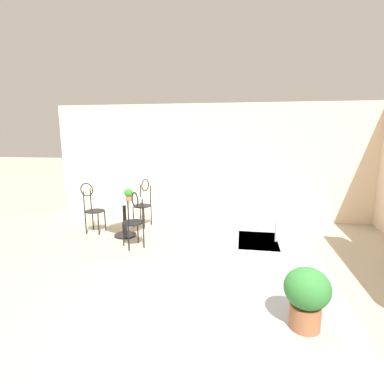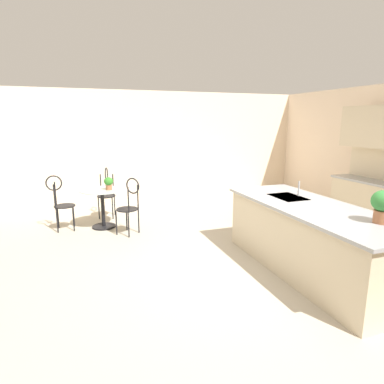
{
  "view_description": "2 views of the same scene",
  "coord_description": "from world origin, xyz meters",
  "px_view_note": "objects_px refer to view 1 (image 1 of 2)",
  "views": [
    {
      "loc": [
        2.76,
        0.65,
        2.02
      ],
      "look_at": [
        -1.61,
        -0.08,
        1.14
      ],
      "focal_mm": 27.61,
      "sensor_mm": 36.0,
      "label": 1
    },
    {
      "loc": [
        3.66,
        -2.05,
        2.01
      ],
      "look_at": [
        -1.16,
        -0.31,
        0.89
      ],
      "focal_mm": 30.69,
      "sensor_mm": 36.0,
      "label": 2
    }
  ],
  "objects_px": {
    "bistro_table": "(124,214)",
    "chair_by_island": "(134,217)",
    "chair_near_window": "(92,206)",
    "potted_plant_on_table": "(128,194)",
    "chair_toward_desk": "(143,200)",
    "potted_plant_counter_far": "(307,294)"
  },
  "relations": [
    {
      "from": "bistro_table",
      "to": "chair_by_island",
      "type": "distance_m",
      "value": 0.72
    },
    {
      "from": "chair_by_island",
      "to": "potted_plant_counter_far",
      "type": "bearing_deg",
      "value": 35.19
    },
    {
      "from": "chair_by_island",
      "to": "bistro_table",
      "type": "bearing_deg",
      "value": -144.25
    },
    {
      "from": "bistro_table",
      "to": "chair_by_island",
      "type": "height_order",
      "value": "chair_by_island"
    },
    {
      "from": "chair_by_island",
      "to": "potted_plant_counter_far",
      "type": "height_order",
      "value": "potted_plant_counter_far"
    },
    {
      "from": "chair_near_window",
      "to": "chair_by_island",
      "type": "xyz_separation_m",
      "value": [
        0.67,
        1.15,
        0.0
      ]
    },
    {
      "from": "chair_near_window",
      "to": "chair_by_island",
      "type": "relative_size",
      "value": 1.0
    },
    {
      "from": "chair_by_island",
      "to": "chair_toward_desk",
      "type": "relative_size",
      "value": 1.0
    },
    {
      "from": "chair_toward_desk",
      "to": "potted_plant_counter_far",
      "type": "bearing_deg",
      "value": 29.21
    },
    {
      "from": "chair_by_island",
      "to": "potted_plant_on_table",
      "type": "distance_m",
      "value": 0.67
    },
    {
      "from": "potted_plant_on_table",
      "to": "potted_plant_counter_far",
      "type": "xyz_separation_m",
      "value": [
        3.68,
        2.52,
        0.25
      ]
    },
    {
      "from": "bistro_table",
      "to": "potted_plant_on_table",
      "type": "bearing_deg",
      "value": 64.22
    },
    {
      "from": "potted_plant_on_table",
      "to": "potted_plant_counter_far",
      "type": "bearing_deg",
      "value": 34.41
    },
    {
      "from": "bistro_table",
      "to": "chair_by_island",
      "type": "relative_size",
      "value": 0.77
    },
    {
      "from": "chair_toward_desk",
      "to": "chair_by_island",
      "type": "bearing_deg",
      "value": 11.61
    },
    {
      "from": "chair_near_window",
      "to": "potted_plant_counter_far",
      "type": "height_order",
      "value": "potted_plant_counter_far"
    },
    {
      "from": "chair_near_window",
      "to": "chair_toward_desk",
      "type": "relative_size",
      "value": 1.0
    },
    {
      "from": "chair_near_window",
      "to": "potted_plant_on_table",
      "type": "height_order",
      "value": "chair_near_window"
    },
    {
      "from": "chair_near_window",
      "to": "potted_plant_on_table",
      "type": "relative_size",
      "value": 4.37
    },
    {
      "from": "chair_by_island",
      "to": "chair_near_window",
      "type": "bearing_deg",
      "value": -120.22
    },
    {
      "from": "chair_by_island",
      "to": "potted_plant_on_table",
      "type": "relative_size",
      "value": 4.37
    },
    {
      "from": "potted_plant_counter_far",
      "to": "chair_toward_desk",
      "type": "bearing_deg",
      "value": -150.79
    }
  ]
}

